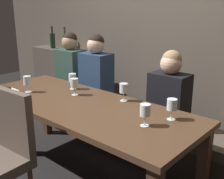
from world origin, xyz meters
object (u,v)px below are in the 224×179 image
(dining_table, at_px, (80,112))
(wine_glass_near_left, at_px, (124,89))
(wine_glass_end_right, at_px, (27,81))
(wine_glass_center_back, at_px, (72,78))
(diner_redhead, at_px, (71,65))
(diner_bearded, at_px, (96,71))
(wine_glass_end_left, at_px, (74,83))
(wine_glass_center_front, at_px, (172,105))
(diner_far_end, at_px, (169,91))
(wine_bottle_pale_label, at_px, (65,42))
(banquette_bench, at_px, (128,130))
(dessert_plate, at_px, (6,90))
(wine_bottle_dark_red, at_px, (53,40))
(chair_near_side, at_px, (2,148))
(wine_glass_near_right, at_px, (145,111))

(dining_table, bearing_deg, wine_glass_near_left, 48.83)
(wine_glass_near_left, xyz_separation_m, wine_glass_end_right, (-0.89, -0.42, 0.00))
(wine_glass_end_right, height_order, wine_glass_center_back, same)
(diner_redhead, xyz_separation_m, diner_bearded, (0.49, -0.03, 0.01))
(wine_glass_end_left, distance_m, wine_glass_center_front, 1.01)
(diner_far_end, distance_m, wine_bottle_pale_label, 1.98)
(wine_glass_near_left, bearing_deg, wine_bottle_pale_label, 156.65)
(banquette_bench, xyz_separation_m, wine_bottle_pale_label, (-1.44, 0.33, 0.84))
(dessert_plate, bearing_deg, wine_bottle_pale_label, 116.07)
(wine_bottle_dark_red, bearing_deg, wine_bottle_pale_label, 1.24)
(chair_near_side, bearing_deg, dessert_plate, 148.18)
(wine_glass_end_right, distance_m, dessert_plate, 0.25)
(chair_near_side, xyz_separation_m, wine_bottle_dark_red, (-1.66, 1.74, 0.51))
(wine_glass_near_left, height_order, wine_glass_center_back, same)
(wine_bottle_dark_red, bearing_deg, diner_bearded, -14.81)
(wine_bottle_pale_label, bearing_deg, diner_redhead, -33.08)
(diner_redhead, relative_size, diner_far_end, 1.10)
(dining_table, xyz_separation_m, wine_bottle_dark_red, (-1.72, 1.02, 0.42))
(dining_table, height_order, wine_glass_near_left, wine_glass_near_left)
(dessert_plate, bearing_deg, diner_redhead, 99.63)
(dining_table, relative_size, wine_glass_near_right, 13.41)
(diner_far_end, bearing_deg, wine_bottle_dark_red, 171.49)
(dining_table, bearing_deg, diner_bearded, 124.57)
(wine_glass_near_left, relative_size, wine_glass_center_front, 1.00)
(banquette_bench, height_order, diner_far_end, diner_far_end)
(diner_redhead, relative_size, wine_bottle_dark_red, 2.47)
(wine_glass_near_left, bearing_deg, diner_bearded, 151.74)
(banquette_bench, xyz_separation_m, chair_near_side, (-0.06, -1.42, 0.33))
(wine_bottle_dark_red, xyz_separation_m, wine_bottle_pale_label, (0.29, 0.01, 0.00))
(diner_bearded, bearing_deg, wine_bottle_pale_label, 160.71)
(dining_table, xyz_separation_m, dessert_plate, (-0.81, -0.26, 0.10))
(banquette_bench, bearing_deg, chair_near_side, -92.60)
(wine_glass_end_left, bearing_deg, chair_near_side, -80.61)
(wine_bottle_dark_red, height_order, dessert_plate, wine_bottle_dark_red)
(wine_glass_end_left, bearing_deg, wine_glass_center_back, 144.59)
(dining_table, distance_m, diner_bearded, 0.86)
(wine_bottle_pale_label, xyz_separation_m, wine_glass_near_left, (1.70, -0.73, -0.22))
(wine_glass_end_right, bearing_deg, wine_glass_end_left, 30.21)
(wine_glass_center_front, bearing_deg, wine_glass_near_right, -109.90)
(chair_near_side, bearing_deg, wine_glass_center_front, 46.67)
(wine_glass_center_back, bearing_deg, wine_glass_near_left, 5.25)
(wine_glass_near_right, distance_m, wine_glass_center_front, 0.24)
(banquette_bench, bearing_deg, wine_bottle_pale_label, 167.06)
(diner_redhead, xyz_separation_m, wine_glass_near_left, (1.23, -0.43, 0.02))
(dessert_plate, bearing_deg, wine_glass_near_right, 8.67)
(dining_table, bearing_deg, dessert_plate, -162.06)
(diner_bearded, xyz_separation_m, wine_glass_center_back, (0.11, -0.46, 0.02))
(chair_near_side, distance_m, wine_glass_end_right, 0.87)
(diner_redhead, bearing_deg, dining_table, -36.78)
(dining_table, bearing_deg, diner_redhead, 143.22)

